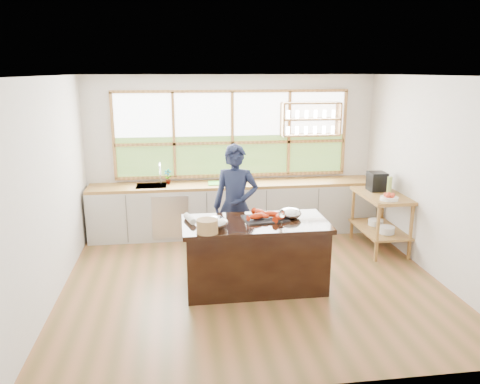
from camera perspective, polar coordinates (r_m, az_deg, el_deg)
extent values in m
plane|color=#905A34|center=(6.47, 1.51, -10.69)|extent=(5.00, 5.00, 0.00)
cube|color=beige|center=(8.20, -0.96, 4.67)|extent=(5.00, 0.02, 2.70)
cube|color=beige|center=(3.91, 6.96, -6.67)|extent=(5.00, 0.02, 2.70)
cube|color=beige|center=(6.14, -22.11, 0.20)|extent=(0.02, 4.50, 2.70)
cube|color=beige|center=(6.87, 22.64, 1.59)|extent=(0.02, 4.50, 2.70)
cube|color=white|center=(5.85, 1.69, 13.98)|extent=(5.00, 4.50, 0.02)
cube|color=#B48048|center=(8.12, -0.94, 7.07)|extent=(4.05, 0.06, 1.50)
cube|color=white|center=(8.10, -0.97, 9.53)|extent=(3.98, 0.01, 0.75)
cube|color=#3B6424|center=(8.20, -0.95, 4.47)|extent=(3.98, 0.01, 0.70)
cube|color=#B48048|center=(8.23, 8.68, 10.68)|extent=(1.00, 0.28, 0.03)
cube|color=#B48048|center=(8.25, 8.60, 8.78)|extent=(1.00, 0.28, 0.03)
cube|color=#B48048|center=(8.28, 8.53, 6.88)|extent=(1.00, 0.28, 0.03)
cube|color=#B48048|center=(8.13, 5.18, 8.79)|extent=(0.03, 0.28, 0.55)
cube|color=#B48048|center=(8.40, 11.92, 8.73)|extent=(0.03, 0.28, 0.55)
cube|color=#B6B4AD|center=(8.11, -0.67, -2.16)|extent=(4.90, 0.62, 0.85)
cube|color=silver|center=(7.76, -8.48, -3.08)|extent=(0.60, 0.01, 0.72)
cube|color=olive|center=(8.00, -0.68, 0.93)|extent=(4.90, 0.62, 0.05)
cube|color=silver|center=(7.96, -10.72, 0.21)|extent=(0.50, 0.42, 0.16)
cube|color=olive|center=(7.42, 20.10, -4.50)|extent=(0.04, 0.04, 0.90)
cube|color=olive|center=(8.27, 16.93, -2.31)|extent=(0.04, 0.04, 0.90)
cube|color=olive|center=(7.19, 16.41, -4.78)|extent=(0.04, 0.04, 0.90)
cube|color=olive|center=(8.07, 13.57, -2.49)|extent=(0.04, 0.04, 0.90)
cube|color=olive|center=(7.77, 16.62, -4.37)|extent=(0.62, 1.10, 0.03)
cube|color=olive|center=(7.61, 16.92, -0.41)|extent=(0.62, 1.10, 0.05)
cylinder|color=white|center=(7.53, 17.43, -4.47)|extent=(0.24, 0.24, 0.11)
cylinder|color=white|center=(7.88, 16.21, -3.61)|extent=(0.24, 0.24, 0.09)
cube|color=black|center=(6.12, 1.84, -7.93)|extent=(1.77, 0.82, 0.84)
cube|color=black|center=(5.96, 1.87, -3.93)|extent=(1.85, 0.90, 0.06)
imported|color=#161D37|center=(6.68, -0.53, -1.73)|extent=(0.73, 0.57, 1.77)
imported|color=slate|center=(7.96, -8.79, 1.86)|extent=(0.16, 0.13, 0.26)
cube|color=green|center=(7.96, -2.45, 1.10)|extent=(0.42, 0.32, 0.01)
cube|color=black|center=(7.76, 16.36, 1.24)|extent=(0.26, 0.28, 0.30)
cylinder|color=#8AA74D|center=(7.48, 17.75, 0.66)|extent=(0.08, 0.08, 0.30)
cylinder|color=white|center=(7.27, 17.73, -0.76)|extent=(0.26, 0.26, 0.05)
sphere|color=red|center=(7.28, 18.11, -0.36)|extent=(0.07, 0.07, 0.07)
sphere|color=red|center=(7.31, 17.71, -0.28)|extent=(0.07, 0.07, 0.07)
sphere|color=red|center=(7.27, 17.37, -0.33)|extent=(0.07, 0.07, 0.07)
sphere|color=red|center=(7.22, 17.57, -0.45)|extent=(0.07, 0.07, 0.07)
sphere|color=red|center=(7.22, 18.03, -0.47)|extent=(0.07, 0.07, 0.07)
cube|color=black|center=(6.06, 3.11, -3.25)|extent=(0.59, 0.46, 0.02)
ellipsoid|color=#C44404|center=(5.97, 2.07, -3.00)|extent=(0.23, 0.15, 0.08)
ellipsoid|color=#C44404|center=(6.07, 3.82, -2.72)|extent=(0.23, 0.14, 0.08)
ellipsoid|color=#C44404|center=(5.98, 4.99, -3.02)|extent=(0.21, 0.21, 0.08)
ellipsoid|color=#C44404|center=(6.14, 2.44, -2.50)|extent=(0.18, 0.23, 0.08)
ellipsoid|color=silver|center=(5.73, -3.05, -3.72)|extent=(0.31, 0.31, 0.15)
ellipsoid|color=silver|center=(6.13, 6.15, -2.58)|extent=(0.29, 0.29, 0.14)
cylinder|color=white|center=(5.78, 5.09, -4.21)|extent=(0.06, 0.06, 0.01)
cylinder|color=white|center=(5.76, 5.11, -3.59)|extent=(0.01, 0.01, 0.13)
ellipsoid|color=white|center=(5.73, 5.13, -2.64)|extent=(0.08, 0.08, 0.10)
cylinder|color=tan|center=(5.54, -4.01, -4.18)|extent=(0.26, 0.26, 0.17)
cylinder|color=white|center=(5.97, -6.15, -3.26)|extent=(0.15, 0.31, 0.08)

